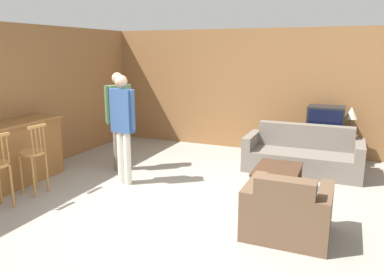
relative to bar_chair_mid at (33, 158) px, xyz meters
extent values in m
plane|color=gray|center=(2.24, 0.20, -0.56)|extent=(24.00, 24.00, 0.00)
cube|color=olive|center=(2.24, 3.91, 0.74)|extent=(9.40, 0.08, 2.60)
cube|color=olive|center=(-0.90, 1.56, 0.74)|extent=(0.08, 8.71, 2.60)
cylinder|color=#B77F42|center=(0.12, -0.54, -0.25)|extent=(0.04, 0.04, 0.62)
cylinder|color=#B77F42|center=(0.15, -0.56, 0.29)|extent=(0.02, 0.02, 0.38)
cylinder|color=#B77F42|center=(0.14, -0.64, 0.29)|extent=(0.02, 0.02, 0.38)
cylinder|color=#B77F42|center=(-0.02, 0.00, 0.08)|extent=(0.39, 0.39, 0.04)
cylinder|color=#B77F42|center=(-0.14, 0.14, -0.25)|extent=(0.04, 0.04, 0.62)
cylinder|color=#B77F42|center=(-0.15, -0.12, -0.25)|extent=(0.04, 0.04, 0.62)
cylinder|color=#B77F42|center=(0.12, 0.12, -0.25)|extent=(0.04, 0.04, 0.62)
cylinder|color=#B77F42|center=(0.11, -0.13, -0.25)|extent=(0.04, 0.04, 0.62)
cylinder|color=#B77F42|center=(0.15, 0.10, 0.29)|extent=(0.02, 0.02, 0.38)
cylinder|color=#B77F42|center=(0.14, 0.03, 0.29)|extent=(0.02, 0.02, 0.38)
cylinder|color=#B77F42|center=(0.14, -0.04, 0.29)|extent=(0.02, 0.02, 0.38)
cylinder|color=#B77F42|center=(0.13, -0.12, 0.29)|extent=(0.02, 0.02, 0.38)
cube|color=#B77F42|center=(0.14, -0.01, 0.50)|extent=(0.05, 0.31, 0.04)
cube|color=#70665B|center=(3.65, 2.64, -0.37)|extent=(1.71, 0.88, 0.38)
cube|color=#70665B|center=(3.65, 2.97, 0.04)|extent=(1.71, 0.22, 0.44)
cube|color=#70665B|center=(2.72, 2.64, -0.25)|extent=(0.16, 0.88, 0.62)
cube|color=#70665B|center=(4.59, 2.64, -0.25)|extent=(0.16, 0.88, 0.62)
cube|color=brown|center=(3.78, 0.15, -0.37)|extent=(0.66, 0.83, 0.38)
cube|color=brown|center=(3.78, -0.16, 0.03)|extent=(0.66, 0.22, 0.42)
cube|color=brown|center=(4.19, 0.15, -0.26)|extent=(0.16, 0.83, 0.61)
cube|color=brown|center=(3.37, 0.15, -0.26)|extent=(0.16, 0.83, 0.61)
cube|color=#472D1E|center=(3.44, 1.36, -0.15)|extent=(0.65, 0.90, 0.04)
cube|color=#472D1E|center=(3.16, 0.95, -0.36)|extent=(0.06, 0.06, 0.39)
cube|color=#472D1E|center=(3.73, 0.95, -0.36)|extent=(0.06, 0.06, 0.39)
cube|color=#472D1E|center=(3.16, 1.77, -0.36)|extent=(0.06, 0.06, 0.39)
cube|color=#472D1E|center=(3.73, 1.77, -0.36)|extent=(0.06, 0.06, 0.39)
cube|color=#513823|center=(3.96, 3.50, -0.26)|extent=(1.18, 0.51, 0.61)
cube|color=black|center=(3.96, 3.50, 0.29)|extent=(0.68, 0.49, 0.49)
cube|color=black|center=(3.96, 3.25, 0.29)|extent=(0.61, 0.01, 0.42)
cylinder|color=brown|center=(4.41, 3.50, 0.06)|extent=(0.16, 0.16, 0.02)
cylinder|color=brown|center=(4.41, 3.50, 0.20)|extent=(0.03, 0.03, 0.25)
cone|color=beige|center=(4.41, 3.50, 0.44)|extent=(0.23, 0.23, 0.23)
cylinder|color=#756B5B|center=(0.54, 1.43, -0.13)|extent=(0.13, 0.13, 0.87)
cylinder|color=#756B5B|center=(0.60, 1.56, -0.13)|extent=(0.13, 0.13, 0.87)
cube|color=#4C754C|center=(0.57, 1.49, 0.65)|extent=(0.32, 0.44, 0.69)
cylinder|color=#4C754C|center=(0.47, 1.29, 0.68)|extent=(0.08, 0.08, 0.63)
cylinder|color=#4C754C|center=(0.66, 1.70, 0.68)|extent=(0.08, 0.08, 0.63)
sphere|color=tan|center=(0.57, 1.49, 1.11)|extent=(0.20, 0.20, 0.20)
cylinder|color=silver|center=(1.11, 0.88, -0.13)|extent=(0.12, 0.12, 0.87)
cylinder|color=silver|center=(0.97, 0.90, -0.13)|extent=(0.12, 0.12, 0.87)
cube|color=#335189|center=(1.04, 0.89, 0.66)|extent=(0.40, 0.20, 0.69)
cylinder|color=#335189|center=(1.25, 0.86, 0.68)|extent=(0.08, 0.08, 0.64)
cylinder|color=#335189|center=(0.83, 0.92, 0.68)|extent=(0.08, 0.08, 0.64)
sphere|color=tan|center=(1.04, 0.89, 1.12)|extent=(0.20, 0.20, 0.20)
camera|label=1|loc=(4.33, -4.09, 1.60)|focal=35.00mm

